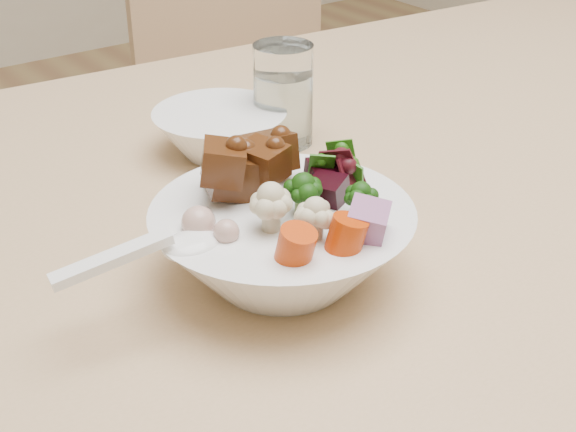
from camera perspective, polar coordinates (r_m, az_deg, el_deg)
The scene contains 6 objects.
dining_table at distance 1.04m, azimuth 13.84°, elevation 1.65°, with size 1.74×1.07×0.78m.
chair_far at distance 1.70m, azimuth -2.42°, elevation 6.90°, with size 0.49×0.49×0.93m.
food_bowl at distance 0.68m, azimuth -0.37°, elevation -1.54°, with size 0.22×0.22×0.12m.
soup_spoon at distance 0.62m, azimuth -8.26°, elevation -2.31°, with size 0.14×0.05×0.03m.
water_glass at distance 0.93m, azimuth -0.34°, elevation 8.33°, with size 0.07×0.07×0.12m.
side_bowl at distance 0.92m, azimuth -4.84°, elevation 5.95°, with size 0.15×0.15×0.05m, color white, non-canonical shape.
Camera 1 is at (-0.71, -0.51, 1.17)m, focal length 50.00 mm.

